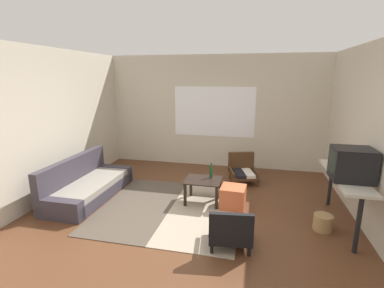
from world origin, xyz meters
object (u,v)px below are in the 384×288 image
Objects in this scene: armchair_striped_foreground at (230,231)px; clay_vase at (340,160)px; console_shelf at (345,181)px; coffee_table at (203,184)px; crt_television at (352,164)px; armchair_by_window at (243,170)px; ottoman_orange at (233,197)px; wicker_basket at (323,223)px; glass_bottle at (211,171)px; couch at (87,185)px.

clay_vase is (1.56, 1.32, 0.67)m from armchair_striped_foreground.
console_shelf is (1.56, 0.96, 0.46)m from armchair_striped_foreground.
crt_television reaches higher than coffee_table.
armchair_by_window is 1.78× the size of ottoman_orange.
crt_television is 1.92× the size of wicker_basket.
glass_bottle reaches higher than ottoman_orange.
ottoman_orange is (2.69, 0.15, -0.03)m from couch.
couch is 2.95m from armchair_striped_foreground.
console_shelf reaches higher than glass_bottle.
crt_television is at bearing -3.88° from couch.
armchair_by_window reaches higher than wicker_basket.
armchair_by_window is 2.51m from armchair_striped_foreground.
couch is 4.05m from wicker_basket.
ottoman_orange is 1.88m from crt_television.
ottoman_orange is (-0.09, -1.32, -0.06)m from armchair_by_window.
coffee_table is at bearing 171.18° from ottoman_orange.
console_shelf reaches higher than armchair_by_window.
armchair_by_window is 1.24m from glass_bottle.
couch is 3.09× the size of coffee_table.
armchair_striped_foreground is (0.60, -1.28, -0.10)m from coffee_table.
armchair_by_window is 1.32m from ottoman_orange.
clay_vase is 1.02m from wicker_basket.
coffee_table is at bearing 6.16° from couch.
couch is 7.04× the size of glass_bottle.
armchair_striped_foreground is at bearing -71.14° from glass_bottle.
ottoman_orange is at bearing -27.67° from glass_bottle.
glass_bottle is at bearing 167.53° from console_shelf.
coffee_table is 2.24m from clay_vase.
couch is at bearing -176.34° from clay_vase.
armchair_striped_foreground is at bearing -90.60° from armchair_by_window.
armchair_by_window is 1.18× the size of armchair_striped_foreground.
glass_bottle reaches higher than armchair_by_window.
wicker_basket is at bearing -54.64° from armchair_by_window.
console_shelf reaches higher than ottoman_orange.
couch reaches higher than armchair_striped_foreground.
console_shelf is at bearing 37.30° from wicker_basket.
glass_bottle is (2.27, 0.37, 0.32)m from couch.
console_shelf is at bearing -8.15° from ottoman_orange.
wicker_basket is at bearing -116.18° from clay_vase.
console_shelf is 5.62× the size of glass_bottle.
armchair_by_window reaches higher than coffee_table.
glass_bottle is (-2.04, 0.09, -0.37)m from clay_vase.
armchair_striped_foreground reaches higher than coffee_table.
armchair_by_window is at bearing 89.40° from armchair_striped_foreground.
console_shelf is 0.41m from clay_vase.
couch is at bearing 159.19° from armchair_striped_foreground.
glass_bottle reaches higher than coffee_table.
wicker_basket is (1.25, -1.76, -0.13)m from armchair_by_window.
armchair_striped_foreground is at bearing -154.13° from crt_television.
clay_vase is at bearing 40.32° from armchair_striped_foreground.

